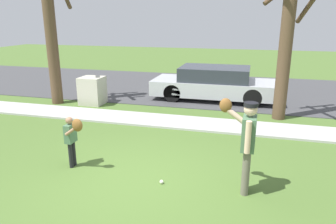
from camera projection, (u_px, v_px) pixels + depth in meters
The scene contains 10 objects.
ground_plane at pixel (176, 124), 9.37m from camera, with size 48.00×48.00×0.00m, color #4C6B2D.
sidewalk_strip at pixel (177, 122), 9.46m from camera, with size 36.00×1.20×0.06m, color #B2B2AD.
road_surface at pixel (203, 88), 14.09m from camera, with size 36.00×6.80×0.02m, color #424244.
person_adult at pixel (246, 137), 5.45m from camera, with size 0.66×0.63×1.66m.
person_child at pixel (72, 135), 6.45m from camera, with size 0.47×0.44×1.12m.
baseball at pixel (162, 182), 5.99m from camera, with size 0.07×0.07×0.07m, color white.
utility_cabinet at pixel (92, 91), 11.41m from camera, with size 0.80×0.77×0.98m, color beige.
street_tree_near at pixel (288, 27), 9.10m from camera, with size 1.85×1.88×5.15m.
street_tree_far at pixel (49, 15), 10.79m from camera, with size 1.85×1.89×5.85m.
parked_sedan_silver at pixel (214, 83), 12.00m from camera, with size 4.60×1.80×1.23m.
Camera 1 is at (2.07, -5.14, 3.00)m, focal length 34.08 mm.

